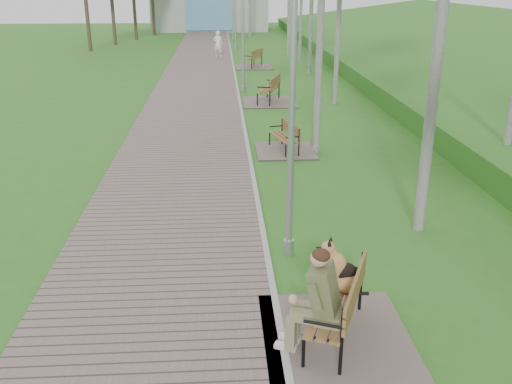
# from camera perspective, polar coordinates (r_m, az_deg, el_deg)

# --- Properties ---
(walkway) EXTENTS (3.50, 67.00, 0.04)m
(walkway) POSITION_cam_1_polar(r_m,az_deg,el_deg) (24.01, -6.07, 10.00)
(walkway) COLOR #6F5F59
(walkway) RESTS_ON ground
(kerb) EXTENTS (0.10, 67.00, 0.05)m
(kerb) POSITION_cam_1_polar(r_m,az_deg,el_deg) (24.00, -1.83, 10.11)
(kerb) COLOR #999993
(kerb) RESTS_ON ground
(building_north) EXTENTS (10.00, 5.20, 4.00)m
(building_north) POSITION_cam_1_polar(r_m,az_deg,el_deg) (53.12, -4.65, 17.97)
(building_north) COLOR #9E9E99
(building_north) RESTS_ON ground
(bench_main) EXTENTS (1.90, 2.11, 1.66)m
(bench_main) POSITION_cam_1_polar(r_m,az_deg,el_deg) (7.43, 7.55, -11.55)
(bench_main) COLOR #6F5F59
(bench_main) RESTS_ON ground
(bench_second) EXTENTS (1.57, 1.74, 0.96)m
(bench_second) POSITION_cam_1_polar(r_m,az_deg,el_deg) (15.41, 2.81, 4.69)
(bench_second) COLOR #6F5F59
(bench_second) RESTS_ON ground
(bench_third) EXTENTS (2.00, 2.22, 1.23)m
(bench_third) POSITION_cam_1_polar(r_m,az_deg,el_deg) (21.66, 1.26, 9.52)
(bench_third) COLOR #6F5F59
(bench_third) RESTS_ON ground
(bench_far) EXTENTS (1.89, 2.10, 1.16)m
(bench_far) POSITION_cam_1_polar(r_m,az_deg,el_deg) (30.54, -0.31, 12.75)
(bench_far) COLOR #6F5F59
(bench_far) RESTS_ON ground
(lamp_post_near) EXTENTS (0.18, 0.18, 4.73)m
(lamp_post_near) POSITION_cam_1_polar(r_m,az_deg,el_deg) (8.98, 3.56, 6.45)
(lamp_post_near) COLOR #9DA0A5
(lamp_post_near) RESTS_ON ground
(lamp_post_second) EXTENTS (0.18, 0.18, 4.60)m
(lamp_post_second) POSITION_cam_1_polar(r_m,az_deg,el_deg) (23.48, -1.30, 15.12)
(lamp_post_second) COLOR #9DA0A5
(lamp_post_second) RESTS_ON ground
(lamp_post_third) EXTENTS (0.20, 0.20, 5.14)m
(lamp_post_third) POSITION_cam_1_polar(r_m,az_deg,el_deg) (38.17, -2.08, 17.62)
(lamp_post_third) COLOR #9DA0A5
(lamp_post_third) RESTS_ON ground
(lamp_post_far) EXTENTS (0.19, 0.19, 4.97)m
(lamp_post_far) POSITION_cam_1_polar(r_m,az_deg,el_deg) (43.90, -2.32, 17.90)
(lamp_post_far) COLOR #9DA0A5
(lamp_post_far) RESTS_ON ground
(pedestrian_near) EXTENTS (0.65, 0.55, 1.53)m
(pedestrian_near) POSITION_cam_1_polar(r_m,az_deg,el_deg) (34.56, -3.81, 14.55)
(pedestrian_near) COLOR white
(pedestrian_near) RESTS_ON ground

